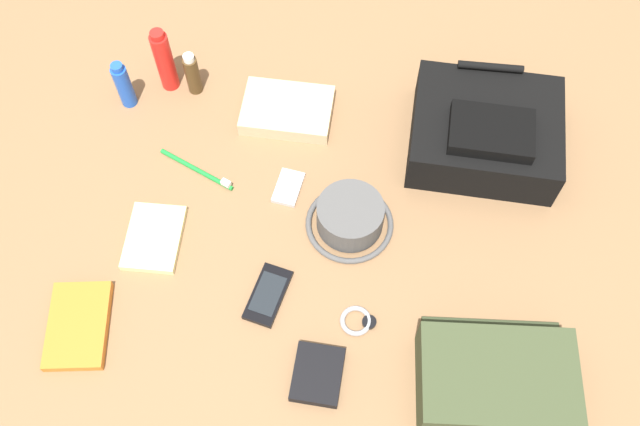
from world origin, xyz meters
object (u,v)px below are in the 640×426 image
object	(u,v)px
paperback_novel	(78,326)
notepad	(154,238)
media_player	(288,188)
backpack	(485,132)
cologne_bottle	(192,74)
deodorant_spray	(124,85)
bucket_hat	(350,216)
wallet	(318,374)
cell_phone	(268,295)
sunscreen_spray	(164,60)
folded_towel	(287,110)
toiletry_pouch	(496,379)
toothbrush	(200,171)
wristwatch	(358,321)

from	to	relation	value
paperback_novel	notepad	xyz separation A→B (m)	(0.10, 0.20, -0.00)
media_player	notepad	bearing A→B (deg)	-149.86
paperback_novel	backpack	bearing A→B (deg)	33.30
cologne_bottle	deodorant_spray	bearing A→B (deg)	-159.93
bucket_hat	wallet	distance (m)	0.33
cell_phone	wallet	bearing A→B (deg)	-52.31
sunscreen_spray	notepad	bearing A→B (deg)	-82.83
notepad	media_player	bearing A→B (deg)	29.33
sunscreen_spray	paperback_novel	size ratio (longest dim) A/B	0.92
cell_phone	folded_towel	world-z (taller)	folded_towel
bucket_hat	sunscreen_spray	size ratio (longest dim) A/B	1.06
toiletry_pouch	cologne_bottle	distance (m)	0.92
cologne_bottle	media_player	distance (m)	0.35
wallet	cell_phone	bearing A→B (deg)	130.71
wallet	folded_towel	distance (m)	0.61
toiletry_pouch	sunscreen_spray	xyz separation A→B (m)	(-0.74, 0.63, 0.04)
sunscreen_spray	cologne_bottle	distance (m)	0.07
bucket_hat	folded_towel	distance (m)	0.31
media_player	toothbrush	bearing A→B (deg)	174.33
wristwatch	folded_towel	bearing A→B (deg)	112.79
cologne_bottle	folded_towel	bearing A→B (deg)	-12.75
toothbrush	notepad	distance (m)	0.18
folded_towel	bucket_hat	bearing A→B (deg)	-57.70
toothbrush	cell_phone	bearing A→B (deg)	-55.11
cologne_bottle	media_player	bearing A→B (deg)	-44.37
wallet	notepad	size ratio (longest dim) A/B	0.73
toiletry_pouch	wristwatch	xyz separation A→B (m)	(-0.26, 0.10, -0.04)
bucket_hat	toothbrush	world-z (taller)	bucket_hat
wallet	wristwatch	bearing A→B (deg)	63.25
toiletry_pouch	bucket_hat	size ratio (longest dim) A/B	1.57
wristwatch	notepad	xyz separation A→B (m)	(-0.43, 0.13, 0.00)
wristwatch	toothbrush	bearing A→B (deg)	140.54
media_player	backpack	bearing A→B (deg)	20.60
backpack	bucket_hat	size ratio (longest dim) A/B	1.77
sunscreen_spray	toothbrush	distance (m)	0.27
cell_phone	toothbrush	xyz separation A→B (m)	(-0.19, 0.27, -0.00)
cell_phone	wallet	distance (m)	0.19
toothbrush	folded_towel	xyz separation A→B (m)	(0.17, 0.17, 0.01)
backpack	folded_towel	bearing A→B (deg)	174.82
paperback_novel	wallet	world-z (taller)	wallet
deodorant_spray	cologne_bottle	size ratio (longest dim) A/B	1.11
toiletry_pouch	paperback_novel	bearing A→B (deg)	177.94
toiletry_pouch	notepad	distance (m)	0.73
deodorant_spray	cell_phone	world-z (taller)	deodorant_spray
paperback_novel	wristwatch	size ratio (longest dim) A/B	2.64
toiletry_pouch	backpack	bearing A→B (deg)	92.20
media_player	notepad	size ratio (longest dim) A/B	0.61
folded_towel	toiletry_pouch	bearing A→B (deg)	-51.51
toiletry_pouch	media_player	size ratio (longest dim) A/B	3.16
toiletry_pouch	wristwatch	world-z (taller)	toiletry_pouch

